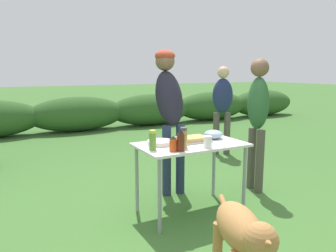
# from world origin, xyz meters

# --- Properties ---
(ground_plane) EXTENTS (60.00, 60.00, 0.00)m
(ground_plane) POSITION_xyz_m (0.00, 0.00, 0.00)
(ground_plane) COLOR #3D6B2D
(shrub_hedge) EXTENTS (14.40, 0.90, 0.84)m
(shrub_hedge) POSITION_xyz_m (-0.00, 5.29, 0.42)
(shrub_hedge) COLOR #2D5623
(shrub_hedge) RESTS_ON ground
(folding_table) EXTENTS (1.10, 0.64, 0.74)m
(folding_table) POSITION_xyz_m (0.00, 0.00, 0.66)
(folding_table) COLOR silver
(folding_table) RESTS_ON ground
(food_tray) EXTENTS (0.35, 0.24, 0.06)m
(food_tray) POSITION_xyz_m (0.05, 0.05, 0.77)
(food_tray) COLOR #9E9EA3
(food_tray) RESTS_ON folding_table
(plate_stack) EXTENTS (0.26, 0.26, 0.04)m
(plate_stack) POSITION_xyz_m (-0.30, 0.09, 0.76)
(plate_stack) COLOR white
(plate_stack) RESTS_ON folding_table
(mixing_bowl) EXTENTS (0.20, 0.20, 0.10)m
(mixing_bowl) POSITION_xyz_m (0.35, 0.09, 0.79)
(mixing_bowl) COLOR #99B2CC
(mixing_bowl) RESTS_ON folding_table
(paper_cup_stack) EXTENTS (0.08, 0.08, 0.11)m
(paper_cup_stack) POSITION_xyz_m (0.05, -0.23, 0.80)
(paper_cup_stack) COLOR white
(paper_cup_stack) RESTS_ON folding_table
(relish_jar) EXTENTS (0.07, 0.07, 0.19)m
(relish_jar) POSITION_xyz_m (-0.46, -0.07, 0.83)
(relish_jar) COLOR olive
(relish_jar) RESTS_ON folding_table
(bbq_sauce_bottle) EXTENTS (0.07, 0.07, 0.21)m
(bbq_sauce_bottle) POSITION_xyz_m (-0.25, -0.23, 0.84)
(bbq_sauce_bottle) COLOR #562314
(bbq_sauce_bottle) RESTS_ON folding_table
(spice_jar) EXTENTS (0.07, 0.07, 0.20)m
(spice_jar) POSITION_xyz_m (-0.17, -0.14, 0.84)
(spice_jar) COLOR #B2893D
(spice_jar) RESTS_ON folding_table
(hot_sauce_bottle) EXTENTS (0.07, 0.07, 0.14)m
(hot_sauce_bottle) POSITION_xyz_m (-0.31, -0.20, 0.81)
(hot_sauce_bottle) COLOR #CC4214
(hot_sauce_bottle) RESTS_ON folding_table
(standing_person_in_olive_jacket) EXTENTS (0.36, 0.50, 1.72)m
(standing_person_in_olive_jacket) POSITION_xyz_m (0.10, 0.66, 1.11)
(standing_person_in_olive_jacket) COLOR #232D4C
(standing_person_in_olive_jacket) RESTS_ON ground
(standing_person_in_navy_coat) EXTENTS (0.26, 0.33, 1.62)m
(standing_person_in_navy_coat) POSITION_xyz_m (1.05, 0.18, 0.99)
(standing_person_in_navy_coat) COLOR #4C473D
(standing_person_in_navy_coat) RESTS_ON ground
(standing_person_in_red_jacket) EXTENTS (0.43, 0.39, 1.55)m
(standing_person_in_red_jacket) POSITION_xyz_m (1.76, 1.82, 0.93)
(standing_person_in_red_jacket) COLOR #4C473D
(standing_person_in_red_jacket) RESTS_ON ground
(dog) EXTENTS (0.42, 0.84, 0.70)m
(dog) POSITION_xyz_m (-0.46, -1.35, 0.48)
(dog) COLOR #B27A42
(dog) RESTS_ON ground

